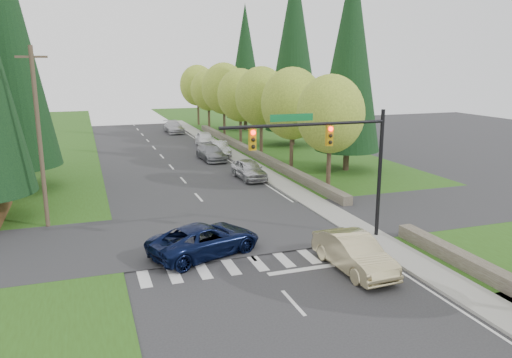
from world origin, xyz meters
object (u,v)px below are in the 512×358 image
parked_car_a (249,169)px  parked_car_b (211,153)px  parked_car_e (174,127)px  parked_car_c (220,148)px  sedan_champagne (354,253)px  parked_car_d (205,139)px  suv_navy (205,240)px

parked_car_a → parked_car_b: parked_car_a is taller
parked_car_e → parked_car_c: bearing=-87.3°
sedan_champagne → parked_car_c: 29.58m
parked_car_c → parked_car_e: (-1.40, 18.23, 0.03)m
sedan_champagne → parked_car_d: size_ratio=1.06×
parked_car_b → parked_car_c: parked_car_b is taller
sedan_champagne → parked_car_a: sedan_champagne is taller
parked_car_c → parked_car_d: size_ratio=0.94×
sedan_champagne → suv_navy: size_ratio=0.88×
parked_car_a → parked_car_b: (-0.88, 8.77, -0.06)m
parked_car_b → sedan_champagne: bearing=-93.6°
sedan_champagne → suv_navy: 7.08m
sedan_champagne → suv_navy: (-5.87, 3.95, -0.04)m
parked_car_c → sedan_champagne: bearing=-90.4°
parked_car_b → suv_navy: bearing=-107.7°
suv_navy → parked_car_d: 32.83m
parked_car_c → parked_car_e: size_ratio=0.84×
parked_car_a → parked_car_e: (-0.88, 29.07, -0.03)m
sedan_champagne → parked_car_a: 18.72m
parked_car_a → parked_car_e: parked_car_a is taller
parked_car_a → suv_navy: bearing=-117.8°
sedan_champagne → parked_car_d: bearing=84.8°
suv_navy → parked_car_c: suv_navy is taller
parked_car_c → parked_car_b: bearing=-120.9°
parked_car_a → parked_car_b: 8.81m
parked_car_a → parked_car_d: size_ratio=0.99×
parked_car_c → parked_car_e: parked_car_e is taller
parked_car_a → parked_car_c: 10.86m
sedan_champagne → parked_car_c: size_ratio=1.13×
suv_navy → parked_car_c: (7.65, 25.57, -0.06)m
sedan_champagne → parked_car_b: size_ratio=0.99×
suv_navy → parked_car_c: 26.69m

